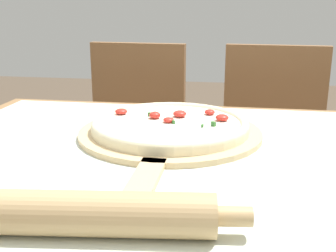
{
  "coord_description": "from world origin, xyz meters",
  "views": [
    {
      "loc": [
        0.11,
        -0.77,
        1.05
      ],
      "look_at": [
        -0.03,
        0.1,
        0.79
      ],
      "focal_mm": 45.0,
      "sensor_mm": 36.0,
      "label": 1
    }
  ],
  "objects_px": {
    "pizza_peel": "(169,135)",
    "rolling_pin": "(63,213)",
    "pizza": "(170,124)",
    "chair_right": "(271,150)",
    "chair_left": "(132,142)"
  },
  "relations": [
    {
      "from": "pizza_peel",
      "to": "chair_left",
      "type": "relative_size",
      "value": 0.65
    },
    {
      "from": "pizza",
      "to": "chair_left",
      "type": "distance_m",
      "value": 0.73
    },
    {
      "from": "pizza",
      "to": "chair_right",
      "type": "height_order",
      "value": "chair_right"
    },
    {
      "from": "pizza_peel",
      "to": "pizza",
      "type": "distance_m",
      "value": 0.03
    },
    {
      "from": "pizza_peel",
      "to": "chair_left",
      "type": "distance_m",
      "value": 0.74
    },
    {
      "from": "rolling_pin",
      "to": "chair_right",
      "type": "height_order",
      "value": "chair_right"
    },
    {
      "from": "pizza_peel",
      "to": "rolling_pin",
      "type": "relative_size",
      "value": 1.23
    },
    {
      "from": "pizza",
      "to": "chair_right",
      "type": "bearing_deg",
      "value": 65.79
    },
    {
      "from": "pizza_peel",
      "to": "chair_right",
      "type": "height_order",
      "value": "chair_right"
    },
    {
      "from": "pizza_peel",
      "to": "rolling_pin",
      "type": "distance_m",
      "value": 0.43
    },
    {
      "from": "pizza_peel",
      "to": "rolling_pin",
      "type": "xyz_separation_m",
      "value": [
        -0.07,
        -0.42,
        0.02
      ]
    },
    {
      "from": "pizza_peel",
      "to": "chair_right",
      "type": "relative_size",
      "value": 0.65
    },
    {
      "from": "pizza_peel",
      "to": "chair_left",
      "type": "bearing_deg",
      "value": 111.08
    },
    {
      "from": "chair_left",
      "to": "chair_right",
      "type": "distance_m",
      "value": 0.53
    },
    {
      "from": "rolling_pin",
      "to": "chair_left",
      "type": "xyz_separation_m",
      "value": [
        -0.18,
        1.07,
        -0.27
      ]
    }
  ]
}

